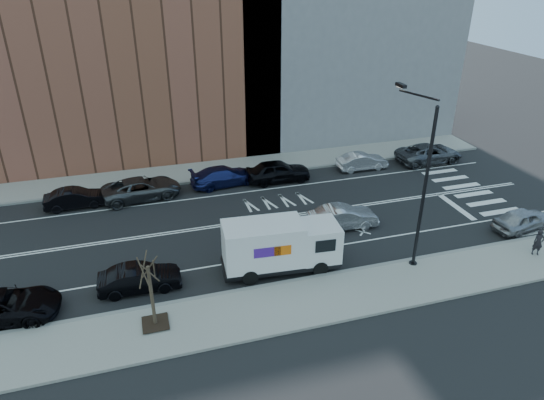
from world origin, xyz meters
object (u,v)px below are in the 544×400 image
near_parked_front (523,219)px  fedex_van (280,245)px  far_parked_b (75,198)px  driving_sedan (343,217)px  pedestrian (538,242)px

near_parked_front → fedex_van: bearing=81.6°
far_parked_b → driving_sedan: (16.18, -7.72, 0.06)m
pedestrian → near_parked_front: bearing=85.3°
pedestrian → far_parked_b: bearing=175.0°
far_parked_b → fedex_van: bearing=-136.8°
fedex_van → far_parked_b: bearing=139.7°
driving_sedan → near_parked_front: driving_sedan is taller
near_parked_front → pedestrian: 3.15m
far_parked_b → driving_sedan: 17.93m
driving_sedan → pedestrian: (9.16, -6.18, 0.21)m
near_parked_front → pedestrian: bearing=144.0°
driving_sedan → near_parked_front: bearing=-105.2°
near_parked_front → far_parked_b: bearing=59.8°
driving_sedan → pedestrian: bearing=-121.5°
far_parked_b → driving_sedan: driving_sedan is taller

